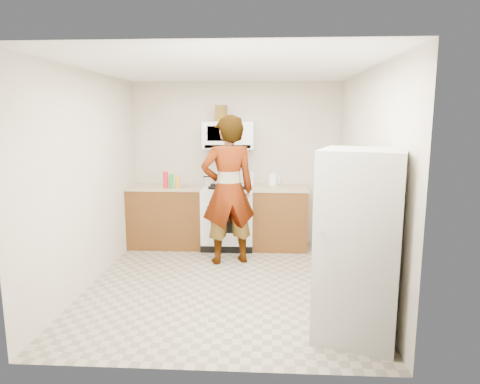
# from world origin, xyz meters

# --- Properties ---
(floor) EXTENTS (3.60, 3.60, 0.00)m
(floor) POSITION_xyz_m (0.00, 0.00, 0.00)
(floor) COLOR gray
(floor) RESTS_ON ground
(back_wall) EXTENTS (3.20, 0.02, 2.50)m
(back_wall) POSITION_xyz_m (0.00, 1.79, 1.25)
(back_wall) COLOR beige
(back_wall) RESTS_ON floor
(right_wall) EXTENTS (0.02, 3.60, 2.50)m
(right_wall) POSITION_xyz_m (1.59, 0.00, 1.25)
(right_wall) COLOR beige
(right_wall) RESTS_ON floor
(cabinet_left) EXTENTS (1.12, 0.62, 0.90)m
(cabinet_left) POSITION_xyz_m (-1.04, 1.49, 0.45)
(cabinet_left) COLOR brown
(cabinet_left) RESTS_ON floor
(counter_left) EXTENTS (1.14, 0.64, 0.03)m
(counter_left) POSITION_xyz_m (-1.04, 1.49, 0.92)
(counter_left) COLOR tan
(counter_left) RESTS_ON cabinet_left
(cabinet_right) EXTENTS (0.80, 0.62, 0.90)m
(cabinet_right) POSITION_xyz_m (0.68, 1.49, 0.45)
(cabinet_right) COLOR brown
(cabinet_right) RESTS_ON floor
(counter_right) EXTENTS (0.82, 0.64, 0.03)m
(counter_right) POSITION_xyz_m (0.68, 1.49, 0.92)
(counter_right) COLOR tan
(counter_right) RESTS_ON cabinet_right
(gas_range) EXTENTS (0.76, 0.65, 1.13)m
(gas_range) POSITION_xyz_m (-0.10, 1.48, 0.49)
(gas_range) COLOR white
(gas_range) RESTS_ON floor
(microwave) EXTENTS (0.76, 0.38, 0.40)m
(microwave) POSITION_xyz_m (-0.10, 1.61, 1.70)
(microwave) COLOR white
(microwave) RESTS_ON back_wall
(person) EXTENTS (0.84, 0.68, 2.00)m
(person) POSITION_xyz_m (-0.04, 0.77, 1.00)
(person) COLOR tan
(person) RESTS_ON floor
(fridge) EXTENTS (0.89, 0.89, 1.70)m
(fridge) POSITION_xyz_m (1.30, -1.14, 0.85)
(fridge) COLOR #BABAB5
(fridge) RESTS_ON floor
(kettle) EXTENTS (0.17, 0.17, 0.17)m
(kettle) POSITION_xyz_m (0.58, 1.65, 1.02)
(kettle) COLOR white
(kettle) RESTS_ON counter_right
(jug) EXTENTS (0.18, 0.18, 0.24)m
(jug) POSITION_xyz_m (-0.20, 1.59, 2.02)
(jug) COLOR brown
(jug) RESTS_ON microwave
(saucepan) EXTENTS (0.30, 0.30, 0.13)m
(saucepan) POSITION_xyz_m (-0.25, 1.66, 1.02)
(saucepan) COLOR #B8B7BB
(saucepan) RESTS_ON gas_range
(tray) EXTENTS (0.27, 0.20, 0.05)m
(tray) POSITION_xyz_m (0.09, 1.43, 0.96)
(tray) COLOR white
(tray) RESTS_ON gas_range
(bottle_spray) EXTENTS (0.09, 0.09, 0.25)m
(bottle_spray) POSITION_xyz_m (-1.00, 1.29, 1.06)
(bottle_spray) COLOR red
(bottle_spray) RESTS_ON counter_left
(bottle_hot_sauce) EXTENTS (0.06, 0.06, 0.18)m
(bottle_hot_sauce) POSITION_xyz_m (-0.83, 1.30, 1.03)
(bottle_hot_sauce) COLOR orange
(bottle_hot_sauce) RESTS_ON counter_left
(bottle_green_cap) EXTENTS (0.07, 0.07, 0.21)m
(bottle_green_cap) POSITION_xyz_m (-0.92, 1.28, 1.04)
(bottle_green_cap) COLOR #1A912D
(bottle_green_cap) RESTS_ON counter_left
(pot_lid) EXTENTS (0.28, 0.28, 0.01)m
(pot_lid) POSITION_xyz_m (-0.71, 1.44, 0.94)
(pot_lid) COLOR silver
(pot_lid) RESTS_ON counter_left
(broom) EXTENTS (0.18, 0.25, 1.31)m
(broom) POSITION_xyz_m (1.54, 1.03, 0.66)
(broom) COLOR silver
(broom) RESTS_ON floor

